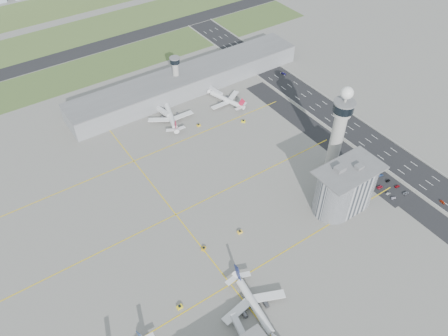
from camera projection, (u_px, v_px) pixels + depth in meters
ground at (256, 217)px, 271.77m from camera, size 1000.00×1000.00×0.00m
grass_strip_0 at (89, 70)px, 398.45m from camera, size 480.00×50.00×0.08m
grass_strip_1 at (61, 38)px, 443.41m from camera, size 480.00×60.00×0.08m
grass_strip_2 at (37, 11)px, 491.36m from camera, size 480.00×70.00×0.08m
runway at (74, 54)px, 420.61m from camera, size 480.00×22.00×0.10m
highway at (381, 149)px, 318.73m from camera, size 28.00×500.00×0.10m
barrier_left at (368, 156)px, 312.63m from camera, size 0.60×500.00×1.20m
barrier_right at (394, 142)px, 324.07m from camera, size 0.60×500.00×1.20m
landside_road at (368, 170)px, 302.52m from camera, size 18.00×260.00×0.08m
parking_lot at (379, 182)px, 294.50m from camera, size 20.00×44.00×0.10m
taxiway_line_h_0 at (231, 284)px, 237.43m from camera, size 260.00×0.60×0.01m
taxiway_line_h_1 at (176, 215)px, 273.40m from camera, size 260.00×0.60×0.01m
taxiway_line_h_2 at (134, 161)px, 309.37m from camera, size 260.00×0.60×0.01m
taxiway_line_v at (176, 215)px, 273.40m from camera, size 0.60×260.00×0.01m
control_tower at (339, 126)px, 281.87m from camera, size 14.00×14.00×64.50m
secondary_tower at (176, 72)px, 361.01m from camera, size 8.60×8.60×31.90m
admin_building at (345, 187)px, 269.29m from camera, size 42.00×24.00×33.50m
terminal_pier at (188, 80)px, 371.40m from camera, size 210.00×32.00×15.80m
airplane_near_c at (255, 303)px, 222.59m from camera, size 42.11×47.71×12.13m
airplane_far_a at (170, 113)px, 340.87m from camera, size 47.12×51.44×11.99m
airplane_far_b at (225, 97)px, 357.98m from camera, size 42.94×46.88×10.93m
jet_bridge_far_0 at (158, 109)px, 349.75m from camera, size 5.39×14.31×5.70m
jet_bridge_far_1 at (210, 90)px, 370.18m from camera, size 5.39×14.31×5.70m
tug_1 at (180, 307)px, 226.74m from camera, size 3.08×2.12×1.79m
tug_2 at (204, 248)px, 253.65m from camera, size 3.46×3.13×1.66m
tug_3 at (240, 232)px, 262.44m from camera, size 3.14×2.33×1.70m
tug_4 at (199, 125)px, 338.12m from camera, size 2.82×1.94×1.64m
tug_5 at (243, 121)px, 341.70m from camera, size 3.67×3.59×1.77m
car_lot_0 at (393, 198)px, 282.91m from camera, size 3.82×2.01×1.24m
car_lot_1 at (388, 193)px, 285.74m from camera, size 3.76×1.68×1.20m
car_lot_2 at (380, 187)px, 289.97m from camera, size 4.57×2.36×1.23m
car_lot_3 at (368, 181)px, 294.23m from camera, size 4.69×2.43×1.30m
car_lot_4 at (359, 174)px, 299.18m from camera, size 3.42×1.54×1.14m
car_lot_5 at (355, 168)px, 303.12m from camera, size 3.52×1.51×1.13m
car_lot_6 at (406, 193)px, 285.95m from camera, size 4.56×2.23×1.25m
car_lot_7 at (397, 186)px, 290.49m from camera, size 4.08×2.05×1.14m
car_lot_8 at (388, 181)px, 294.34m from camera, size 3.63×1.52×1.23m
car_lot_9 at (381, 175)px, 298.09m from camera, size 3.76×1.75×1.19m
car_lot_10 at (375, 171)px, 300.77m from camera, size 4.76×2.38×1.29m
car_lot_11 at (364, 163)px, 307.42m from camera, size 4.40×2.21×1.23m
car_hw_0 at (442, 202)px, 280.26m from camera, size 1.84×3.89×1.29m
car_hw_1 at (342, 121)px, 341.92m from camera, size 1.24×3.37×1.10m
car_hw_2 at (284, 74)px, 393.10m from camera, size 2.74×4.91×1.30m
car_hw_4 at (233, 51)px, 422.88m from camera, size 1.76×3.50×1.14m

